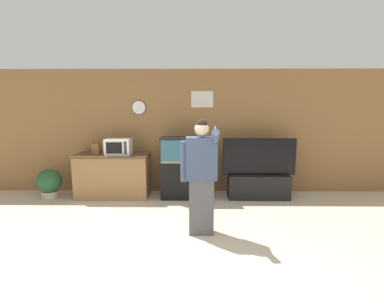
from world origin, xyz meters
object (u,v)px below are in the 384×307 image
microwave (118,147)px  tv_on_stand (259,181)px  knife_block (96,149)px  aquarium_on_stand (186,168)px  potted_plant (49,182)px  counter_island (113,175)px  person_standing (201,175)px

microwave → tv_on_stand: bearing=-1.0°
knife_block → aquarium_on_stand: size_ratio=0.25×
knife_block → potted_plant: bearing=-170.9°
counter_island → tv_on_stand: size_ratio=1.02×
knife_block → microwave: bearing=-7.2°
knife_block → tv_on_stand: bearing=-1.9°
microwave → aquarium_on_stand: size_ratio=0.40×
tv_on_stand → person_standing: bearing=-125.5°
counter_island → microwave: size_ratio=2.98×
person_standing → potted_plant: 3.49m
counter_island → microwave: 0.62m
counter_island → aquarium_on_stand: aquarium_on_stand is taller
counter_island → knife_block: 0.64m
potted_plant → counter_island: bearing=5.3°
microwave → person_standing: size_ratio=0.30×
tv_on_stand → potted_plant: (-4.23, -0.04, -0.04)m
knife_block → aquarium_on_stand: bearing=-3.1°
counter_island → tv_on_stand: (2.96, -0.08, -0.08)m
tv_on_stand → potted_plant: 4.23m
microwave → person_standing: bearing=-46.8°
microwave → aquarium_on_stand: aquarium_on_stand is taller
microwave → potted_plant: size_ratio=0.83×
counter_island → tv_on_stand: 2.96m
counter_island → person_standing: person_standing is taller
tv_on_stand → microwave: bearing=179.0°
tv_on_stand → potted_plant: bearing=-179.4°
counter_island → tv_on_stand: bearing=-1.5°
counter_island → aquarium_on_stand: size_ratio=1.20×
tv_on_stand → person_standing: size_ratio=0.87×
counter_island → person_standing: bearing=-44.8°
tv_on_stand → person_standing: person_standing is taller
knife_block → counter_island: bearing=-5.5°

